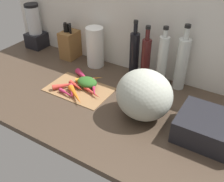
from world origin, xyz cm
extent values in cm
cube|color=#47382B|center=(0.00, 0.00, -1.50)|extent=(170.00, 80.00, 3.00)
cube|color=silver|center=(0.00, 38.50, 30.00)|extent=(170.00, 3.00, 60.00)
cube|color=#997047|center=(-6.19, 0.83, 0.40)|extent=(35.72, 23.13, 0.80)
cone|color=red|center=(-7.66, 0.50, 2.08)|extent=(11.96, 5.64, 2.55)
cone|color=#B2264C|center=(1.73, 3.62, 2.54)|extent=(12.26, 13.77, 3.49)
cone|color=#B2264C|center=(-7.89, -7.68, 1.86)|extent=(11.70, 4.18, 2.12)
cone|color=red|center=(3.56, 0.47, 1.89)|extent=(13.58, 6.17, 2.18)
cone|color=#B2264C|center=(-9.33, 10.07, 2.52)|extent=(17.31, 10.94, 3.43)
cone|color=orange|center=(-2.52, -7.06, 2.46)|extent=(15.69, 11.93, 3.32)
cone|color=#B2264C|center=(-6.74, -5.14, 2.28)|extent=(9.49, 9.87, 2.95)
cone|color=red|center=(-12.66, -1.32, 2.24)|extent=(13.04, 14.81, 2.88)
cone|color=orange|center=(-6.23, 10.93, 1.92)|extent=(13.62, 12.70, 2.23)
ellipsoid|color=#2D6023|center=(-3.84, 5.33, 3.32)|extent=(11.89, 9.15, 5.03)
ellipsoid|color=#B2B7A8|center=(33.95, -1.04, 12.18)|extent=(27.01, 24.57, 24.36)
cube|color=brown|center=(-35.44, 30.32, 9.09)|extent=(9.54, 12.89, 18.19)
cylinder|color=black|center=(-38.22, 30.62, 20.94)|extent=(1.97, 1.97, 5.50)
cylinder|color=black|center=(-37.11, 28.89, 20.94)|extent=(1.94, 1.94, 5.50)
cylinder|color=black|center=(-36.00, 29.55, 20.94)|extent=(1.95, 1.95, 5.50)
cylinder|color=black|center=(-34.88, 31.14, 20.94)|extent=(1.57, 1.57, 5.50)
cylinder|color=black|center=(-33.77, 29.85, 20.94)|extent=(1.81, 1.81, 5.50)
cylinder|color=black|center=(-32.66, 28.71, 20.94)|extent=(1.44, 1.44, 5.50)
cube|color=black|center=(-66.95, 30.68, 5.28)|extent=(12.57, 12.57, 10.56)
cylinder|color=silver|center=(-66.95, 30.68, 20.06)|extent=(9.43, 9.43, 19.01)
cylinder|color=black|center=(-66.95, 30.68, 30.47)|extent=(9.62, 9.62, 1.80)
cylinder|color=white|center=(-14.49, 29.50, 12.66)|extent=(10.77, 10.77, 25.32)
cylinder|color=black|center=(13.01, 29.33, 13.66)|extent=(5.59, 5.59, 27.32)
cylinder|color=black|center=(13.01, 29.33, 30.29)|extent=(2.24, 2.24, 5.93)
cylinder|color=black|center=(13.01, 29.33, 34.06)|extent=(2.57, 2.57, 1.60)
cylinder|color=#471919|center=(21.32, 26.99, 13.20)|extent=(5.16, 5.16, 26.39)
cylinder|color=#471919|center=(21.32, 26.99, 29.47)|extent=(2.36, 2.36, 6.15)
cylinder|color=black|center=(21.32, 26.99, 33.34)|extent=(2.72, 2.72, 1.60)
cylinder|color=silver|center=(30.45, 28.33, 14.76)|extent=(5.46, 5.46, 29.53)
cylinder|color=silver|center=(30.45, 28.33, 31.58)|extent=(2.46, 2.46, 4.09)
cylinder|color=black|center=(30.45, 28.33, 34.42)|extent=(2.83, 2.83, 1.60)
cylinder|color=silver|center=(40.16, 32.10, 14.55)|extent=(6.54, 6.54, 29.10)
cylinder|color=silver|center=(40.16, 32.10, 32.18)|extent=(2.74, 2.74, 6.17)
cylinder|color=black|center=(40.16, 32.10, 36.07)|extent=(3.15, 3.15, 1.60)
cube|color=black|center=(65.22, -0.36, 5.34)|extent=(27.66, 23.34, 10.68)
camera|label=1|loc=(73.27, -94.57, 82.73)|focal=42.33mm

